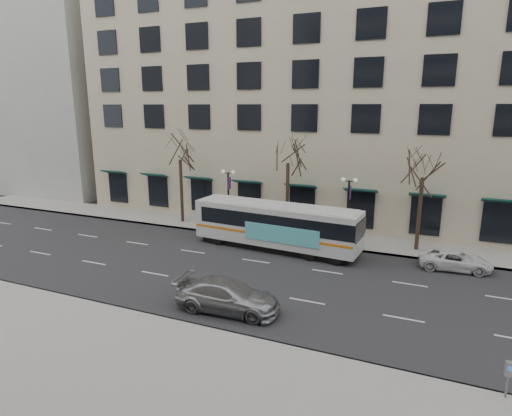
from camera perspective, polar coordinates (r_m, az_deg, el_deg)
The scene contains 13 objects.
ground at distance 27.57m, azimuth -1.93°, elevation -8.63°, with size 160.00×160.00×0.00m, color black.
sidewalk_far at distance 34.24m, azimuth 12.18°, elevation -4.34°, with size 80.00×4.00×0.15m, color gray.
building_hotel at distance 45.99m, azimuth 7.07°, elevation 15.40°, with size 40.00×20.00×24.00m, color tan.
building_far_upblock at distance 65.92m, azimuth -25.81°, elevation 15.34°, with size 28.00×20.00×28.00m, color #999993.
tree_far_left at distance 38.30m, azimuth -10.13°, elevation 7.76°, with size 3.60×3.60×8.34m.
tree_far_mid at distance 33.90m, azimuth 4.31°, elevation 7.57°, with size 3.60×3.60×8.55m.
tree_far_right at distance 32.19m, azimuth 21.47°, elevation 5.50°, with size 3.60×3.60×8.06m.
lamp_post_left at distance 35.88m, azimuth -3.68°, elevation 1.50°, with size 1.22×0.45×5.21m.
lamp_post_right at distance 32.72m, azimuth 12.17°, elevation 0.05°, with size 1.22×0.45×5.21m.
city_bus at distance 31.46m, azimuth 2.80°, elevation -2.26°, with size 12.66×3.71×3.38m.
silver_car at distance 22.58m, azimuth -3.79°, elevation -11.62°, with size 2.24×5.51×1.60m, color #989B9F.
white_pickup at distance 30.74m, azimuth 25.03°, elevation -6.34°, with size 2.05×4.45×1.24m, color silver.
pay_station at distance 18.56m, azimuth 30.67°, elevation -18.28°, with size 0.31×0.21×1.42m.
Camera 1 is at (10.83, -23.14, 10.36)m, focal length 30.00 mm.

